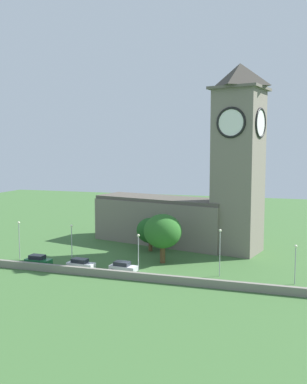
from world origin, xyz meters
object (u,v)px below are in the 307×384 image
(tree_riverside_west, at_px, (150,230))
(tree_by_tower, at_px, (163,231))
(streetlamp_east_mid, at_px, (220,245))
(streetlamp_east_end, at_px, (295,257))
(car_silver, at_px, (123,267))
(streetlamp_west_mid, at_px, (72,238))
(church, at_px, (197,192))
(streetlamp_central, at_px, (138,246))
(car_white, at_px, (81,264))
(car_green, at_px, (38,260))
(streetlamp_west_end, at_px, (19,234))

(tree_riverside_west, relative_size, tree_by_tower, 0.76)
(streetlamp_east_mid, xyz_separation_m, streetlamp_east_end, (11.29, -0.71, -0.89))
(car_silver, distance_m, streetlamp_west_mid, 10.86)
(streetlamp_east_mid, bearing_deg, church, 112.30)
(streetlamp_east_mid, bearing_deg, streetlamp_central, -174.58)
(car_white, bearing_deg, car_green, -177.61)
(streetlamp_west_mid, bearing_deg, car_silver, -8.51)
(car_silver, bearing_deg, car_white, -176.78)
(church, xyz_separation_m, tree_riverside_west, (-7.77, -6.42, -7.17))
(church, bearing_deg, tree_by_tower, -102.11)
(car_silver, distance_m, streetlamp_east_end, 26.86)
(car_green, xyz_separation_m, streetlamp_central, (17.52, 2.16, 3.26))
(church, height_order, car_white, church)
(car_silver, relative_size, streetlamp_central, 0.74)
(car_white, xyz_separation_m, tree_by_tower, (11.85, 8.09, 4.71))
(car_silver, bearing_deg, car_green, -177.21)
(car_silver, height_order, streetlamp_east_end, streetlamp_east_end)
(car_green, height_order, tree_riverside_west, tree_riverside_west)
(car_green, bearing_deg, car_silver, 2.79)
(streetlamp_east_end, xyz_separation_m, tree_riverside_west, (-26.89, 13.38, -0.00))
(car_white, xyz_separation_m, streetlamp_east_mid, (22.70, 3.07, 4.08))
(car_green, distance_m, streetlamp_central, 17.95)
(streetlamp_central, xyz_separation_m, tree_by_tower, (2.30, 6.27, 1.41))
(car_green, relative_size, tree_by_tower, 0.53)
(car_silver, distance_m, tree_by_tower, 10.05)
(car_green, relative_size, streetlamp_west_mid, 0.65)
(car_silver, relative_size, tree_riverside_west, 0.70)
(car_white, height_order, tree_riverside_west, tree_riverside_west)
(streetlamp_west_end, relative_size, streetlamp_central, 1.12)
(streetlamp_west_mid, xyz_separation_m, streetlamp_east_end, (36.65, 0.44, -0.63))
(streetlamp_west_mid, relative_size, tree_by_tower, 0.82)
(streetlamp_west_end, relative_size, streetlamp_east_end, 1.16)
(car_green, height_order, streetlamp_east_end, streetlamp_east_end)
(streetlamp_east_mid, bearing_deg, car_green, -173.67)
(church, height_order, streetlamp_east_mid, church)
(car_green, xyz_separation_m, streetlamp_west_mid, (5.30, 2.25, 3.77))
(streetlamp_west_end, relative_size, streetlamp_east_mid, 0.92)
(car_green, distance_m, car_white, 7.97)
(streetlamp_central, bearing_deg, streetlamp_east_end, 1.26)
(streetlamp_west_mid, distance_m, tree_riverside_west, 16.93)
(streetlamp_east_end, bearing_deg, church, 134.00)
(car_silver, relative_size, streetlamp_east_mid, 0.61)
(church, xyz_separation_m, tree_by_tower, (-3.02, -14.07, -5.64))
(car_green, bearing_deg, tree_riverside_west, 46.85)
(church, relative_size, streetlamp_east_mid, 4.94)
(car_white, relative_size, streetlamp_east_mid, 0.64)
(tree_riverside_west, xyz_separation_m, tree_by_tower, (4.75, -7.65, 1.53))
(streetlamp_east_mid, relative_size, streetlamp_east_end, 1.26)
(church, distance_m, streetlamp_west_end, 35.22)
(streetlamp_west_end, height_order, streetlamp_east_end, streetlamp_west_end)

